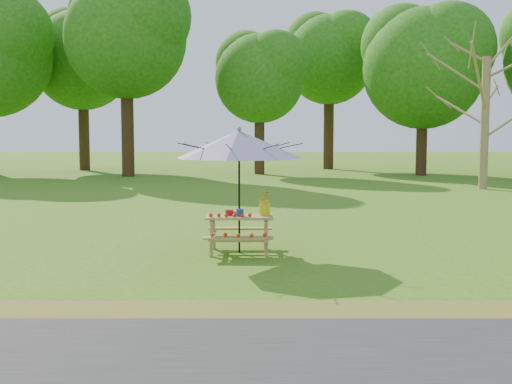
{
  "coord_description": "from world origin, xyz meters",
  "views": [
    {
      "loc": [
        2.79,
        -10.28,
        2.17
      ],
      "look_at": [
        2.78,
        1.11,
        1.1
      ],
      "focal_mm": 45.0,
      "sensor_mm": 36.0,
      "label": 1
    }
  ],
  "objects_px": {
    "picnic_table": "(239,235)",
    "flower_bucket": "(265,202)",
    "patio_umbrella": "(239,144)",
    "bare_tree": "(489,1)"
  },
  "relations": [
    {
      "from": "picnic_table",
      "to": "patio_umbrella",
      "type": "distance_m",
      "value": 1.62
    },
    {
      "from": "bare_tree",
      "to": "flower_bucket",
      "type": "distance_m",
      "value": 16.64
    },
    {
      "from": "bare_tree",
      "to": "flower_bucket",
      "type": "bearing_deg",
      "value": -123.35
    },
    {
      "from": "flower_bucket",
      "to": "patio_umbrella",
      "type": "bearing_deg",
      "value": -166.72
    },
    {
      "from": "picnic_table",
      "to": "flower_bucket",
      "type": "bearing_deg",
      "value": 13.6
    },
    {
      "from": "bare_tree",
      "to": "patio_umbrella",
      "type": "xyz_separation_m",
      "value": [
        -8.97,
        -13.04,
        -5.08
      ]
    },
    {
      "from": "bare_tree",
      "to": "picnic_table",
      "type": "relative_size",
      "value": 8.77
    },
    {
      "from": "bare_tree",
      "to": "patio_umbrella",
      "type": "relative_size",
      "value": 4.4
    },
    {
      "from": "picnic_table",
      "to": "patio_umbrella",
      "type": "xyz_separation_m",
      "value": [
        0.0,
        0.0,
        1.62
      ]
    },
    {
      "from": "patio_umbrella",
      "to": "flower_bucket",
      "type": "distance_m",
      "value": 1.15
    }
  ]
}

